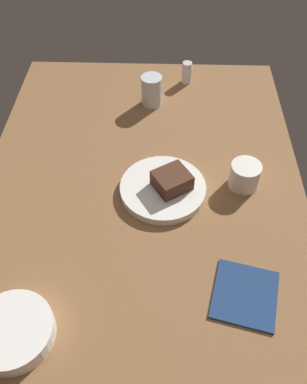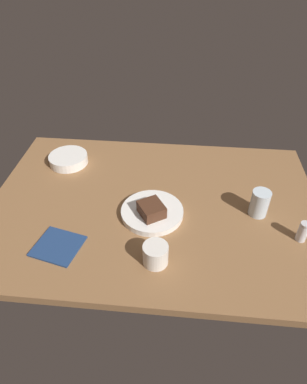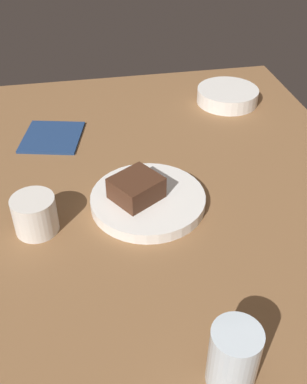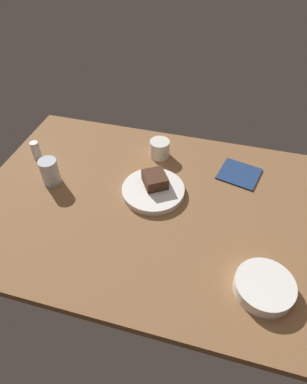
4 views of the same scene
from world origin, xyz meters
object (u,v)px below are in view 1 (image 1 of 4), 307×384
object	(u,v)px
side_bowl	(13,332)
dessert_plate	(163,189)
chocolate_cake_slice	(172,180)
water_glass	(152,91)
salt_shaker	(187,73)
coffee_cup	(245,176)
folded_napkin	(245,294)

from	to	relation	value
side_bowl	dessert_plate	bearing A→B (deg)	-36.48
chocolate_cake_slice	water_glass	world-z (taller)	water_glass
salt_shaker	coffee_cup	world-z (taller)	salt_shaker
chocolate_cake_slice	folded_napkin	bearing A→B (deg)	-151.31
dessert_plate	coffee_cup	bearing A→B (deg)	-81.09
folded_napkin	salt_shaker	bearing A→B (deg)	7.87
side_bowl	coffee_cup	bearing A→B (deg)	-49.73
dessert_plate	folded_napkin	xyz separation A→B (cm)	(-28.24, -17.74, -0.79)
chocolate_cake_slice	salt_shaker	bearing A→B (deg)	-5.63
salt_shaker	side_bowl	world-z (taller)	salt_shaker
water_glass	coffee_cup	xyz separation A→B (cm)	(-33.81, -24.86, -1.36)
dessert_plate	side_bowl	xyz separation A→B (cm)	(-38.31, 28.33, 0.80)
coffee_cup	salt_shaker	bearing A→B (deg)	16.57
dessert_plate	side_bowl	world-z (taller)	side_bowl
water_glass	folded_napkin	size ratio (longest dim) A/B	0.68
salt_shaker	coffee_cup	distance (cm)	48.03
side_bowl	folded_napkin	bearing A→B (deg)	-77.67
dessert_plate	water_glass	bearing A→B (deg)	6.37
dessert_plate	water_glass	distance (cm)	37.48
chocolate_cake_slice	water_glass	xyz separation A→B (cm)	(36.88, 6.33, 0.48)
side_bowl	folded_napkin	xyz separation A→B (cm)	(10.07, -46.07, -1.59)
chocolate_cake_slice	side_bowl	xyz separation A→B (cm)	(-38.49, 30.52, -2.46)
dessert_plate	coffee_cup	distance (cm)	21.11
salt_shaker	folded_napkin	bearing A→B (deg)	-172.13
chocolate_cake_slice	salt_shaker	size ratio (longest dim) A/B	1.17
chocolate_cake_slice	side_bowl	bearing A→B (deg)	141.59
salt_shaker	side_bowl	size ratio (longest dim) A/B	0.45
dessert_plate	coffee_cup	world-z (taller)	coffee_cup
chocolate_cake_slice	coffee_cup	distance (cm)	18.80
chocolate_cake_slice	side_bowl	world-z (taller)	chocolate_cake_slice
coffee_cup	water_glass	bearing A→B (deg)	36.32
dessert_plate	folded_napkin	distance (cm)	33.36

